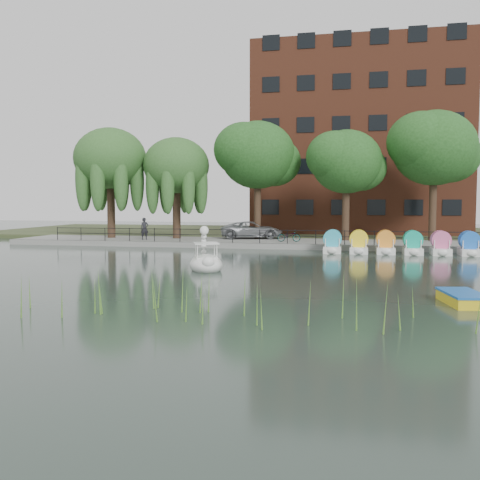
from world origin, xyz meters
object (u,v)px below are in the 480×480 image
(yellow_rowboat, at_px, (463,298))
(bicycle, at_px, (289,235))
(pedestrian, at_px, (145,227))
(swan_boat, at_px, (206,261))
(minivan, at_px, (252,229))

(yellow_rowboat, bearing_deg, bicycle, 101.79)
(bicycle, height_order, pedestrian, pedestrian)
(pedestrian, bearing_deg, yellow_rowboat, -80.91)
(swan_boat, relative_size, yellow_rowboat, 1.25)
(minivan, bearing_deg, bicycle, -142.81)
(bicycle, relative_size, yellow_rowboat, 0.73)
(minivan, bearing_deg, swan_boat, 169.32)
(bicycle, xyz_separation_m, swan_boat, (-2.46, -14.24, -0.43))
(bicycle, bearing_deg, pedestrian, 83.76)
(minivan, relative_size, pedestrian, 2.89)
(swan_boat, xyz_separation_m, yellow_rowboat, (10.71, -6.68, -0.26))
(swan_boat, bearing_deg, pedestrian, 101.16)
(swan_boat, distance_m, yellow_rowboat, 12.62)
(minivan, relative_size, bicycle, 3.32)
(bicycle, distance_m, pedestrian, 11.34)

